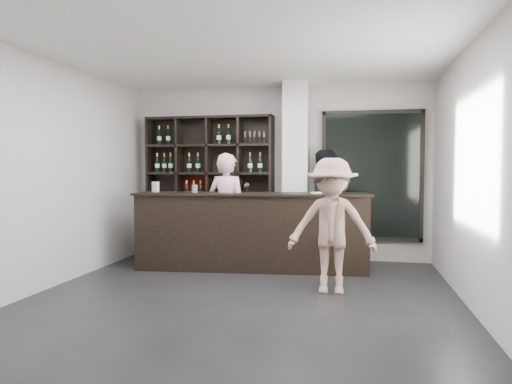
% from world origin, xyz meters
% --- Properties ---
extents(floor, '(5.00, 5.50, 0.01)m').
position_xyz_m(floor, '(0.00, 0.00, -0.01)').
color(floor, black).
rests_on(floor, ground).
extents(wine_shelf, '(2.20, 0.35, 2.40)m').
position_xyz_m(wine_shelf, '(-1.15, 2.57, 1.20)').
color(wine_shelf, black).
rests_on(wine_shelf, floor).
extents(structural_column, '(0.40, 0.40, 2.90)m').
position_xyz_m(structural_column, '(0.35, 2.47, 1.45)').
color(structural_column, silver).
rests_on(structural_column, floor).
extents(glass_panel, '(1.60, 0.08, 2.10)m').
position_xyz_m(glass_panel, '(1.55, 2.69, 1.40)').
color(glass_panel, black).
rests_on(glass_panel, floor).
extents(tasting_counter, '(3.49, 0.72, 1.15)m').
position_xyz_m(tasting_counter, '(-0.23, 1.75, 0.58)').
color(tasting_counter, black).
rests_on(tasting_counter, floor).
extents(taster_pink, '(0.72, 0.56, 1.75)m').
position_xyz_m(taster_pink, '(-0.64, 1.85, 0.88)').
color(taster_pink, beige).
rests_on(taster_pink, floor).
extents(taster_black, '(1.06, 0.95, 1.81)m').
position_xyz_m(taster_black, '(0.78, 2.40, 0.91)').
color(taster_black, black).
rests_on(taster_black, floor).
extents(customer, '(1.07, 0.62, 1.64)m').
position_xyz_m(customer, '(1.01, 0.68, 0.82)').
color(customer, '#926F63').
rests_on(customer, floor).
extents(wine_glass, '(0.08, 0.08, 0.18)m').
position_xyz_m(wine_glass, '(-0.27, 1.63, 1.24)').
color(wine_glass, white).
rests_on(wine_glass, tasting_counter).
extents(spit_cup, '(0.10, 0.10, 0.12)m').
position_xyz_m(spit_cup, '(-1.10, 1.68, 1.21)').
color(spit_cup, silver).
rests_on(spit_cup, tasting_counter).
extents(napkin_stack, '(0.18, 0.18, 0.02)m').
position_xyz_m(napkin_stack, '(0.73, 1.76, 1.16)').
color(napkin_stack, white).
rests_on(napkin_stack, tasting_counter).
extents(card_stand, '(0.12, 0.09, 0.16)m').
position_xyz_m(card_stand, '(-1.76, 1.72, 1.23)').
color(card_stand, white).
rests_on(card_stand, tasting_counter).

